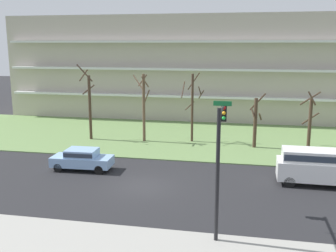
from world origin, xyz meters
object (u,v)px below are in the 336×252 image
Objects in this scene: sedan_blue_near_left at (82,158)px; tree_center at (192,105)px; tree_right at (255,121)px; tree_left at (144,105)px; tree_far_right at (310,119)px; traffic_signal_mast at (220,146)px; tree_far_left at (89,104)px; van_white_center_left at (318,164)px.

tree_center is at bearing -126.02° from sedan_blue_near_left.
tree_left is at bearing 178.24° from tree_right.
tree_far_right is 19.07m from traffic_signal_mast.
tree_left reaches higher than sedan_blue_near_left.
tree_far_right is (20.25, 1.09, -0.95)m from tree_far_left.
sedan_blue_near_left is (-12.51, -8.87, -1.57)m from tree_right.
traffic_signal_mast is (13.49, -16.65, 0.80)m from tree_far_left.
tree_center is 14.07m from van_white_center_left.
tree_far_left is at bearing -73.52° from sedan_blue_near_left.
tree_far_right is (10.50, 0.07, -1.00)m from tree_center.
traffic_signal_mast is at bearing -96.95° from tree_right.
sedan_blue_near_left is 13.45m from traffic_signal_mast.
tree_far_right is 10.17m from van_white_center_left.
traffic_signal_mast is (-5.92, -7.68, 2.91)m from van_white_center_left.
tree_left is 1.43× the size of sedan_blue_near_left.
sedan_blue_near_left is at bearing 0.66° from van_white_center_left.
tree_left is 1.00× the size of traffic_signal_mast.
tree_center is 1.02× the size of traffic_signal_mast.
tree_far_right is at bearing 69.16° from traffic_signal_mast.
tree_far_left reaches higher than tree_left.
tree_far_right is (4.74, 1.19, 0.12)m from tree_right.
sedan_blue_near_left is 16.42m from van_white_center_left.
sedan_blue_near_left is at bearing -149.73° from tree_far_right.
tree_center is 18.09m from traffic_signal_mast.
tree_far_right is 20.05m from sedan_blue_near_left.
tree_far_right is at bearing 0.37° from tree_center.
tree_right is at bearing -0.37° from tree_far_left.
tree_far_left is 1.14× the size of tree_left.
tree_far_right is (14.96, 0.88, -0.97)m from tree_left.
tree_center is at bearing 10.29° from tree_left.
tree_left is at bearing -32.39° from van_white_center_left.
tree_center is 1.25× the size of van_white_center_left.
tree_right is (10.22, -0.31, -1.09)m from tree_left.
tree_far_right reaches higher than van_white_center_left.
van_white_center_left is at bearing -66.25° from tree_right.
tree_far_left is 1.43× the size of tree_far_right.
tree_left reaches higher than traffic_signal_mast.
tree_far_right reaches higher than tree_right.
sedan_blue_near_left is 0.70× the size of traffic_signal_mast.
sedan_blue_near_left is at bearing -104.00° from tree_left.
tree_left is 4.54m from tree_center.
tree_center reaches higher than tree_left.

